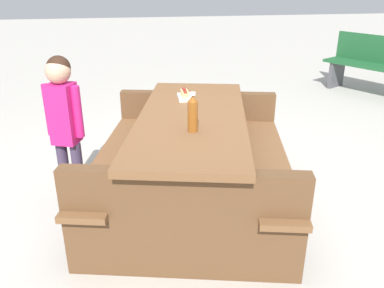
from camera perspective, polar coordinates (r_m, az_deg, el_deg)
ground_plane at (r=3.17m, az=-0.00°, el=-8.75°), size 30.00×30.00×0.00m
picnic_table at (r=2.96m, az=-0.00°, el=-1.43°), size 2.07×1.77×0.75m
soda_bottle at (r=2.51m, az=0.11°, el=4.41°), size 0.07×0.07×0.26m
hotdog_tray at (r=3.22m, az=-1.05°, el=7.02°), size 0.18×0.11×0.08m
child_in_coat at (r=3.02m, az=-17.95°, el=4.09°), size 0.22×0.27×1.17m
park_bench_near at (r=6.58m, az=25.09°, el=10.31°), size 1.50×1.09×0.85m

